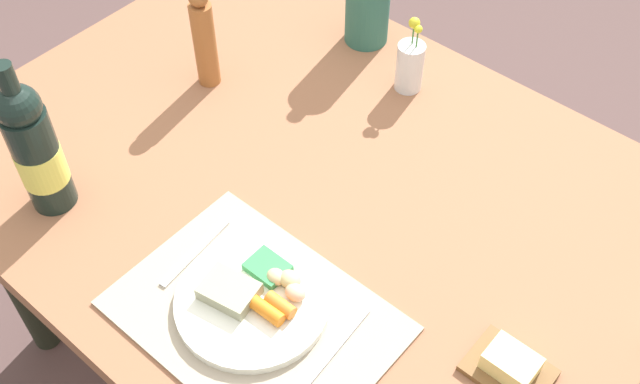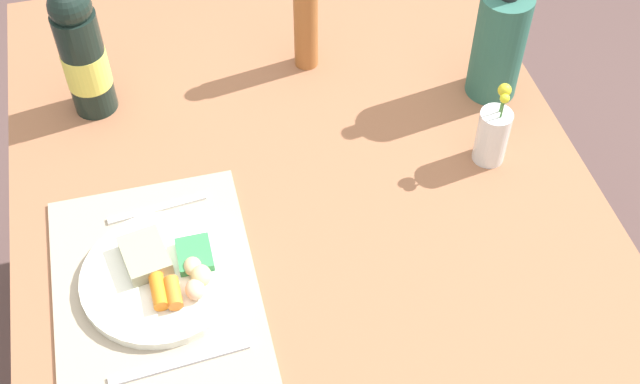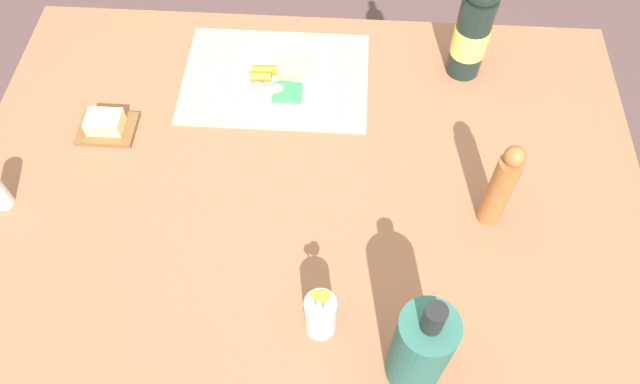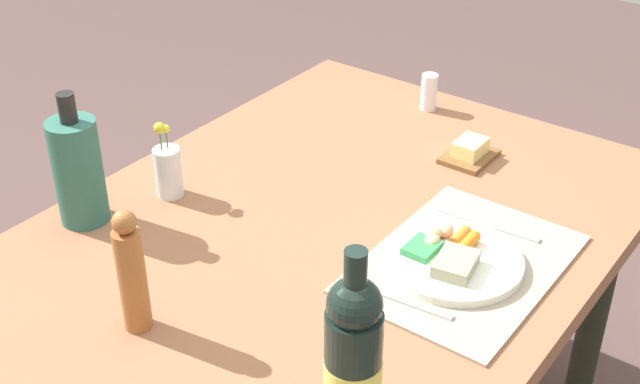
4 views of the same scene
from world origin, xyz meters
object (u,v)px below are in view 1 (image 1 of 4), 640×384
object	(u,v)px
butter_dish	(510,366)
pepper_mill	(204,39)
flower_vase	(410,65)
wine_bottle	(35,149)
dining_table	(323,218)
dinner_plate	(254,298)
knife	(328,355)
fork	(195,252)

from	to	relation	value
butter_dish	pepper_mill	bearing A→B (deg)	168.19
flower_vase	wine_bottle	bearing A→B (deg)	-114.37
dining_table	flower_vase	bearing A→B (deg)	99.37
dinner_plate	pepper_mill	distance (m)	0.60
dining_table	wine_bottle	world-z (taller)	wine_bottle
dinner_plate	wine_bottle	size ratio (longest dim) A/B	0.80
dinner_plate	knife	distance (m)	0.16
fork	knife	xyz separation A→B (m)	(0.31, -0.00, 0.00)
fork	butter_dish	world-z (taller)	butter_dish
knife	butter_dish	world-z (taller)	butter_dish
fork	pepper_mill	bearing A→B (deg)	127.09
fork	knife	bearing A→B (deg)	-6.35
butter_dish	dinner_plate	bearing A→B (deg)	-156.45
wine_bottle	knife	bearing A→B (deg)	7.62
wine_bottle	pepper_mill	bearing A→B (deg)	93.41
dinner_plate	knife	world-z (taller)	dinner_plate
butter_dish	knife	bearing A→B (deg)	-144.34
fork	knife	world-z (taller)	same
fork	butter_dish	distance (m)	0.57
pepper_mill	flower_vase	bearing A→B (deg)	37.96
knife	pepper_mill	xyz separation A→B (m)	(-0.63, 0.35, 0.10)
fork	knife	distance (m)	0.31
dining_table	fork	bearing A→B (deg)	-106.07
dining_table	flower_vase	xyz separation A→B (m)	(-0.06, 0.35, 0.14)
knife	fork	bearing A→B (deg)	175.58
knife	wine_bottle	xyz separation A→B (m)	(-0.61, -0.08, 0.13)
fork	knife	size ratio (longest dim) A/B	0.80
dining_table	fork	size ratio (longest dim) A/B	8.64
dining_table	fork	world-z (taller)	fork
flower_vase	butter_dish	bearing A→B (deg)	-40.35
dinner_plate	pepper_mill	world-z (taller)	pepper_mill
flower_vase	pepper_mill	world-z (taller)	pepper_mill
dining_table	butter_dish	xyz separation A→B (m)	(0.47, -0.10, 0.10)
dining_table	butter_dish	distance (m)	0.49
pepper_mill	wine_bottle	world-z (taller)	wine_bottle
knife	pepper_mill	world-z (taller)	pepper_mill
knife	flower_vase	xyz separation A→B (m)	(-0.29, 0.61, 0.05)
butter_dish	wine_bottle	bearing A→B (deg)	-163.53
pepper_mill	wine_bottle	xyz separation A→B (m)	(0.03, -0.43, 0.02)
dinner_plate	wine_bottle	xyz separation A→B (m)	(-0.45, -0.08, 0.12)
wine_bottle	dinner_plate	bearing A→B (deg)	9.78
fork	wine_bottle	world-z (taller)	wine_bottle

